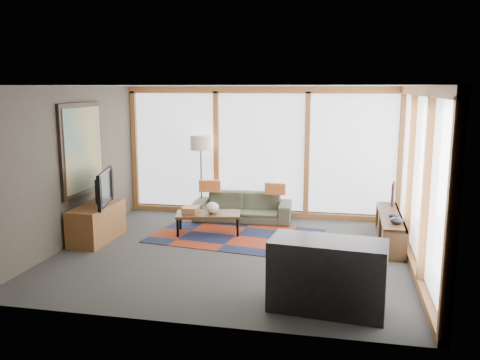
% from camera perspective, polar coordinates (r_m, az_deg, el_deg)
% --- Properties ---
extents(ground, '(5.50, 5.50, 0.00)m').
position_cam_1_polar(ground, '(8.11, -0.58, -8.17)').
color(ground, '#2F2F2D').
rests_on(ground, ground).
extents(room_envelope, '(5.52, 5.02, 2.62)m').
position_cam_1_polar(room_envelope, '(8.21, 3.61, 3.10)').
color(room_envelope, '#3F382F').
rests_on(room_envelope, ground).
extents(rug, '(3.06, 2.20, 0.01)m').
position_cam_1_polar(rug, '(8.98, -0.43, -6.27)').
color(rug, maroon).
rests_on(rug, ground).
extents(sofa, '(1.92, 0.84, 0.55)m').
position_cam_1_polar(sofa, '(9.92, 0.29, -3.06)').
color(sofa, '#393C2B').
rests_on(sofa, ground).
extents(pillow_left, '(0.44, 0.18, 0.23)m').
position_cam_1_polar(pillow_left, '(10.00, -3.41, -0.67)').
color(pillow_left, '#C3632D').
rests_on(pillow_left, sofa).
extents(pillow_right, '(0.41, 0.15, 0.22)m').
position_cam_1_polar(pillow_right, '(9.77, 3.99, -0.99)').
color(pillow_right, '#C3632D').
rests_on(pillow_right, sofa).
extents(floor_lamp, '(0.41, 0.41, 1.65)m').
position_cam_1_polar(floor_lamp, '(10.17, -4.38, 0.40)').
color(floor_lamp, '#31231A').
rests_on(floor_lamp, ground).
extents(coffee_table, '(1.22, 0.80, 0.37)m').
position_cam_1_polar(coffee_table, '(9.10, -3.58, -4.88)').
color(coffee_table, '#301D11').
rests_on(coffee_table, ground).
extents(book_stack, '(0.27, 0.33, 0.11)m').
position_cam_1_polar(book_stack, '(9.10, -5.53, -3.34)').
color(book_stack, '#9C623B').
rests_on(book_stack, coffee_table).
extents(vase, '(0.27, 0.27, 0.20)m').
position_cam_1_polar(vase, '(9.01, -3.13, -3.13)').
color(vase, beige).
rests_on(vase, coffee_table).
extents(bookshelf, '(0.35, 1.95, 0.49)m').
position_cam_1_polar(bookshelf, '(8.88, 16.47, -5.30)').
color(bookshelf, '#301D11').
rests_on(bookshelf, ground).
extents(bowl_a, '(0.24, 0.24, 0.10)m').
position_cam_1_polar(bowl_a, '(8.27, 17.16, -4.37)').
color(bowl_a, black).
rests_on(bowl_a, bookshelf).
extents(bowl_b, '(0.16, 0.16, 0.08)m').
position_cam_1_polar(bowl_b, '(8.63, 16.83, -3.84)').
color(bowl_b, black).
rests_on(bowl_b, bookshelf).
extents(shelf_picture, '(0.09, 0.31, 0.41)m').
position_cam_1_polar(shelf_picture, '(9.52, 16.80, -1.50)').
color(shelf_picture, black).
rests_on(shelf_picture, bookshelf).
extents(tv_console, '(0.51, 1.22, 0.61)m').
position_cam_1_polar(tv_console, '(9.00, -15.76, -4.65)').
color(tv_console, brown).
rests_on(tv_console, ground).
extents(television, '(0.39, 1.04, 0.60)m').
position_cam_1_polar(television, '(8.85, -15.52, -0.87)').
color(television, black).
rests_on(television, tv_console).
extents(bar_counter, '(1.39, 0.76, 0.84)m').
position_cam_1_polar(bar_counter, '(6.10, 9.78, -10.49)').
color(bar_counter, black).
rests_on(bar_counter, ground).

